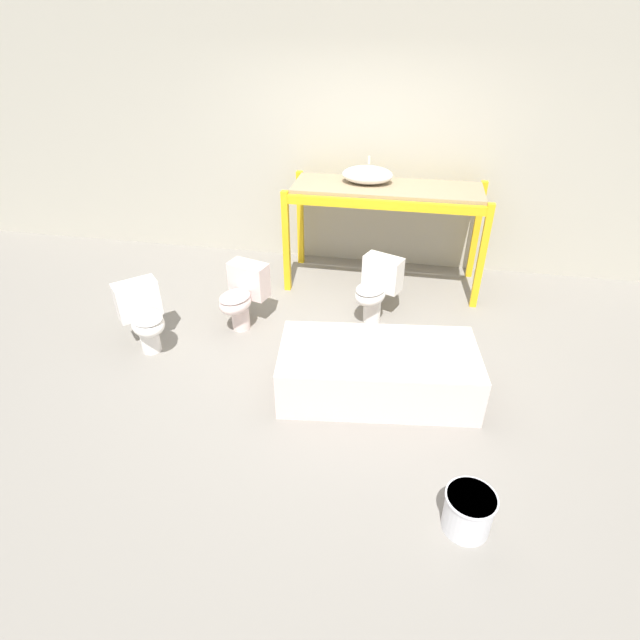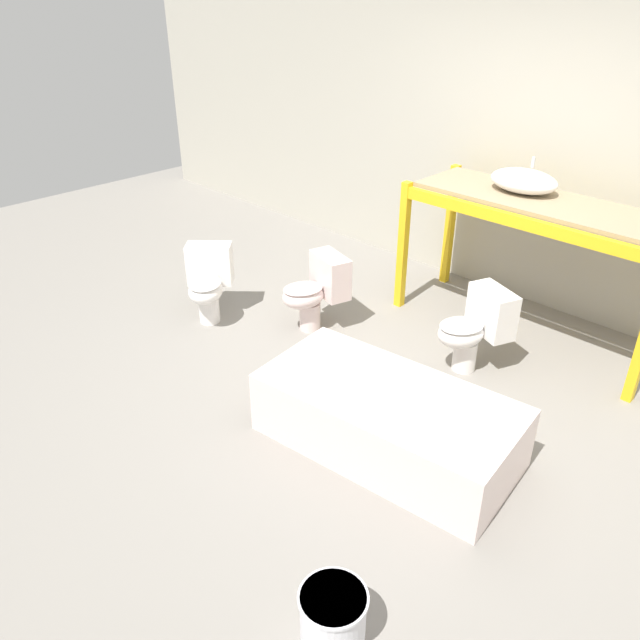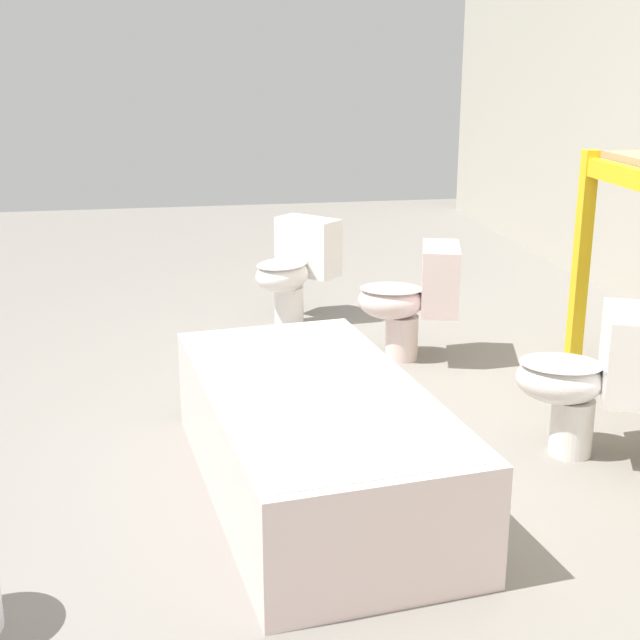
# 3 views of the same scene
# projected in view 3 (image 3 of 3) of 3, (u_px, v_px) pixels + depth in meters

# --- Properties ---
(ground_plane) EXTENTS (12.00, 12.00, 0.00)m
(ground_plane) POSITION_uv_depth(u_px,v_px,m) (411.00, 428.00, 4.00)
(ground_plane) COLOR gray
(bathtub_main) EXTENTS (1.69, 0.97, 0.43)m
(bathtub_main) POSITION_uv_depth(u_px,v_px,m) (314.00, 433.00, 3.36)
(bathtub_main) COLOR silver
(bathtub_main) RESTS_ON ground_plane
(toilet_near) EXTENTS (0.47, 0.61, 0.64)m
(toilet_near) POSITION_uv_depth(u_px,v_px,m) (415.00, 295.00, 4.78)
(toilet_near) COLOR silver
(toilet_near) RESTS_ON ground_plane
(toilet_far) EXTENTS (0.61, 0.62, 0.64)m
(toilet_far) POSITION_uv_depth(u_px,v_px,m) (295.00, 266.00, 5.43)
(toilet_far) COLOR white
(toilet_far) RESTS_ON ground_plane
(toilet_extra) EXTENTS (0.51, 0.62, 0.64)m
(toilet_extra) POSITION_uv_depth(u_px,v_px,m) (592.00, 374.00, 3.64)
(toilet_extra) COLOR white
(toilet_extra) RESTS_ON ground_plane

